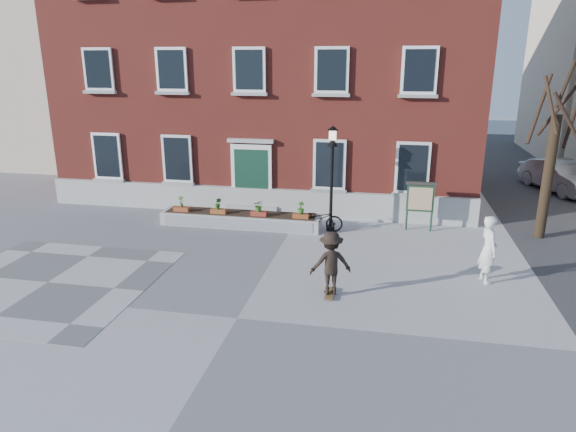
% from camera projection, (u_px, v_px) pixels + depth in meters
% --- Properties ---
extents(ground, '(100.00, 100.00, 0.00)m').
position_uv_depth(ground, '(237.00, 318.00, 12.78)').
color(ground, '#98999B').
rests_on(ground, ground).
extents(checker_patch, '(6.00, 6.00, 0.01)m').
position_uv_depth(checker_patch, '(48.00, 282.00, 14.83)').
color(checker_patch, '#5B5B5D').
rests_on(checker_patch, ground).
extents(distant_building, '(10.00, 12.00, 13.00)m').
position_uv_depth(distant_building, '(54.00, 54.00, 32.98)').
color(distant_building, beige).
rests_on(distant_building, ground).
extents(bicycle, '(1.90, 0.81, 0.97)m').
position_uv_depth(bicycle, '(318.00, 219.00, 19.13)').
color(bicycle, black).
rests_on(bicycle, ground).
extents(parked_car, '(3.09, 4.89, 1.52)m').
position_uv_depth(parked_car, '(560.00, 176.00, 24.86)').
color(parked_car, '#B8BBBD').
rests_on(parked_car, ground).
extents(bystander, '(0.64, 0.82, 1.98)m').
position_uv_depth(bystander, '(488.00, 249.00, 14.64)').
color(bystander, silver).
rests_on(bystander, ground).
extents(brick_building, '(18.40, 10.85, 12.60)m').
position_uv_depth(brick_building, '(277.00, 57.00, 24.42)').
color(brick_building, maroon).
rests_on(brick_building, ground).
extents(planter_assembly, '(6.20, 1.12, 1.15)m').
position_uv_depth(planter_assembly, '(241.00, 218.00, 19.79)').
color(planter_assembly, '#B6B6B2').
rests_on(planter_assembly, ground).
extents(bare_tree, '(1.83, 1.83, 6.16)m').
position_uv_depth(bare_tree, '(550.00, 161.00, 17.81)').
color(bare_tree, '#2E2114').
rests_on(bare_tree, ground).
extents(lamp_post, '(0.40, 0.40, 3.93)m').
position_uv_depth(lamp_post, '(332.00, 164.00, 18.60)').
color(lamp_post, black).
rests_on(lamp_post, ground).
extents(notice_board, '(1.10, 0.16, 1.87)m').
position_uv_depth(notice_board, '(420.00, 198.00, 18.99)').
color(notice_board, '#1B3625').
rests_on(notice_board, ground).
extents(skateboarder, '(1.29, 0.99, 1.83)m').
position_uv_depth(skateboarder, '(331.00, 263.00, 13.76)').
color(skateboarder, brown).
rests_on(skateboarder, ground).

